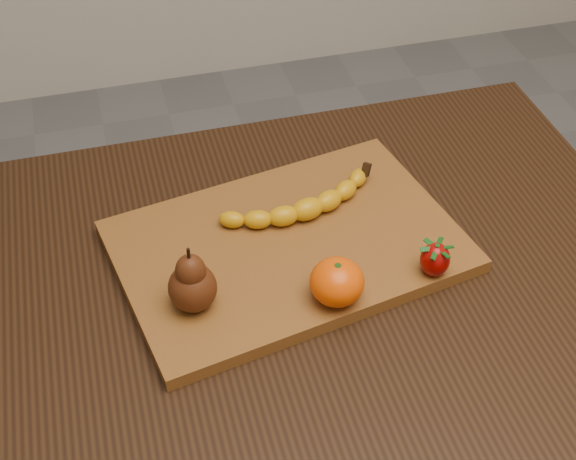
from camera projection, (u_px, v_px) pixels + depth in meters
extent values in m
cube|color=black|center=(293.00, 284.00, 1.07)|extent=(1.00, 0.70, 0.04)
cylinder|color=black|center=(10.00, 359.00, 1.46)|extent=(0.05, 0.05, 0.72)
cylinder|color=black|center=(466.00, 267.00, 1.63)|extent=(0.05, 0.05, 0.72)
cube|color=brown|center=(288.00, 246.00, 1.08)|extent=(0.50, 0.38, 0.02)
ellipsoid|color=#EF4A02|center=(337.00, 282.00, 0.98)|extent=(0.07, 0.07, 0.06)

